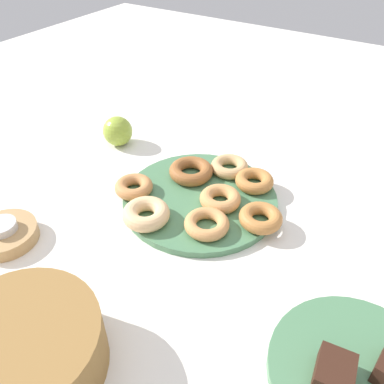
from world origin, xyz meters
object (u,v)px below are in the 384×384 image
(donut_1, at_px, (146,214))
(donut_3, at_px, (220,199))
(apple, at_px, (118,131))
(cake_plate, at_px, (359,376))
(donut_0, at_px, (191,171))
(donut_5, at_px, (207,224))
(brownie_far, at_px, (334,373))
(donut_7, at_px, (229,167))
(donut_plate, at_px, (200,198))
(donut_6, at_px, (134,187))
(tealight, at_px, (2,227))
(donut_2, at_px, (254,181))
(basket, at_px, (24,351))
(candle_holder, at_px, (5,235))
(donut_4, at_px, (261,218))

(donut_1, relative_size, donut_3, 1.10)
(apple, bearing_deg, cake_plate, 156.35)
(donut_0, bearing_deg, donut_5, 132.23)
(donut_0, bearing_deg, brownie_far, 144.22)
(donut_5, bearing_deg, donut_7, -74.66)
(cake_plate, bearing_deg, brownie_far, 45.00)
(donut_plate, xyz_separation_m, cake_plate, (-0.36, 0.20, 0.00))
(donut_6, bearing_deg, tealight, 61.67)
(donut_plate, bearing_deg, donut_1, 67.19)
(brownie_far, bearing_deg, donut_6, -20.56)
(donut_7, bearing_deg, donut_2, 164.41)
(donut_3, distance_m, donut_7, 0.11)
(brownie_far, height_order, tealight, brownie_far)
(donut_7, height_order, basket, basket)
(donut_3, height_order, cake_plate, donut_3)
(donut_plate, xyz_separation_m, donut_3, (-0.05, 0.00, 0.02))
(donut_5, relative_size, basket, 0.40)
(candle_holder, bearing_deg, brownie_far, -174.97)
(cake_plate, bearing_deg, donut_1, -11.88)
(donut_plate, bearing_deg, donut_2, -130.95)
(donut_1, bearing_deg, donut_3, -129.82)
(donut_plate, height_order, brownie_far, brownie_far)
(donut_6, relative_size, cake_plate, 0.33)
(basket, relative_size, apple, 2.89)
(donut_2, bearing_deg, donut_6, 36.80)
(donut_0, relative_size, candle_holder, 0.81)
(donut_3, height_order, donut_6, same)
(donut_plate, xyz_separation_m, donut_6, (0.12, 0.06, 0.02))
(donut_1, distance_m, candle_holder, 0.25)
(candle_holder, bearing_deg, donut_7, -122.70)
(candle_holder, bearing_deg, apple, -82.94)
(donut_1, distance_m, donut_4, 0.21)
(donut_1, distance_m, tealight, 0.25)
(donut_4, distance_m, cake_plate, 0.29)
(donut_2, bearing_deg, donut_5, 83.68)
(donut_1, distance_m, donut_7, 0.23)
(candle_holder, bearing_deg, donut_1, -139.11)
(donut_4, bearing_deg, tealight, 35.85)
(donut_5, bearing_deg, basket, 78.46)
(basket, bearing_deg, donut_0, -84.97)
(cake_plate, relative_size, tealight, 4.58)
(donut_6, xyz_separation_m, donut_7, (-0.13, -0.17, -0.00))
(donut_2, bearing_deg, donut_0, 17.73)
(donut_3, height_order, candle_holder, donut_3)
(donut_1, xyz_separation_m, cake_plate, (-0.41, 0.09, -0.02))
(donut_1, height_order, cake_plate, donut_1)
(donut_0, relative_size, donut_1, 1.06)
(donut_2, height_order, cake_plate, donut_2)
(cake_plate, bearing_deg, donut_7, -41.04)
(donut_4, distance_m, brownie_far, 0.29)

